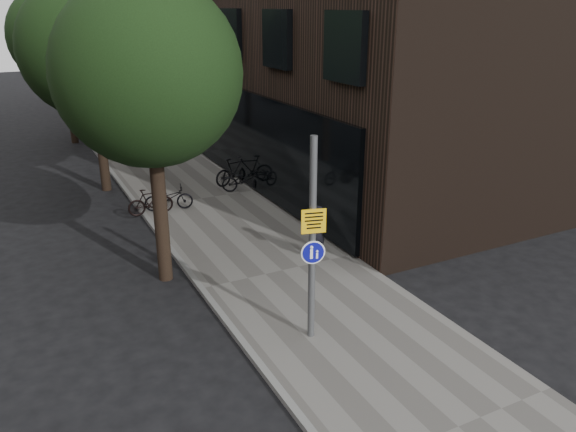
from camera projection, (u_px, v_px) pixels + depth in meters
ground at (340, 338)px, 12.16m from camera, size 120.00×120.00×0.00m
sidewalk at (202, 200)px, 20.58m from camera, size 4.50×60.00×0.12m
curb_edge at (140, 209)px, 19.63m from camera, size 0.15×60.00×0.13m
street_tree_near at (151, 81)px, 13.15m from camera, size 4.40×4.40×7.50m
street_tree_mid at (92, 54)px, 20.24m from camera, size 5.00×5.00×7.80m
street_tree_far at (63, 40)px, 27.74m from camera, size 5.00×5.00×7.80m
signpost at (312, 241)px, 11.28m from camera, size 0.49×0.16×4.36m
pedestrian at (317, 232)px, 15.48m from camera, size 0.61×0.44×1.55m
parked_bike_facade_near at (245, 180)px, 21.18m from camera, size 1.83×1.19×0.91m
parked_bike_facade_far at (235, 171)px, 22.00m from camera, size 1.87×0.95×1.08m
parked_bike_curb_near at (169, 198)px, 19.27m from camera, size 1.72×0.89×0.86m
parked_bike_curb_far at (150, 202)px, 18.84m from camera, size 1.53×0.47×0.92m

